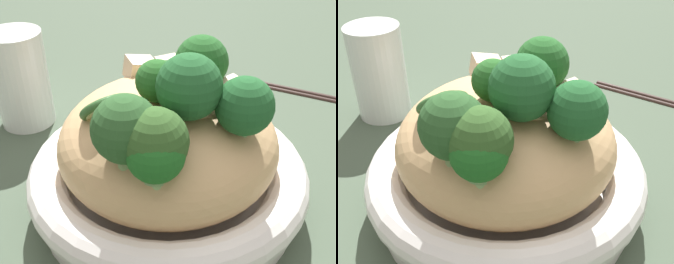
{
  "view_description": "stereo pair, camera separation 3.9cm",
  "coord_description": "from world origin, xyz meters",
  "views": [
    {
      "loc": [
        -0.18,
        0.27,
        0.3
      ],
      "look_at": [
        0.0,
        0.0,
        0.08
      ],
      "focal_mm": 45.97,
      "sensor_mm": 36.0,
      "label": 1
    },
    {
      "loc": [
        -0.21,
        0.25,
        0.3
      ],
      "look_at": [
        0.0,
        0.0,
        0.08
      ],
      "focal_mm": 45.97,
      "sensor_mm": 36.0,
      "label": 2
    }
  ],
  "objects": [
    {
      "name": "zucchini_slices",
      "position": [
        0.02,
        0.02,
        0.12
      ],
      "size": [
        0.08,
        0.11,
        0.04
      ],
      "color": "beige",
      "rests_on": "serving_bowl"
    },
    {
      "name": "chicken_chunks",
      "position": [
        0.02,
        -0.04,
        0.12
      ],
      "size": [
        0.13,
        0.06,
        0.03
      ],
      "color": "beige",
      "rests_on": "serving_bowl"
    },
    {
      "name": "ground_plane",
      "position": [
        0.0,
        0.0,
        0.0
      ],
      "size": [
        3.0,
        3.0,
        0.0
      ],
      "primitive_type": "plane",
      "color": "#40503E"
    },
    {
      "name": "noodle_heap",
      "position": [
        -0.0,
        -0.0,
        0.07
      ],
      "size": [
        0.2,
        0.2,
        0.11
      ],
      "color": "tan",
      "rests_on": "serving_bowl"
    },
    {
      "name": "carrot_coins",
      "position": [
        -0.02,
        -0.01,
        0.12
      ],
      "size": [
        0.09,
        0.13,
        0.03
      ],
      "color": "orange",
      "rests_on": "serving_bowl"
    },
    {
      "name": "serving_bowl",
      "position": [
        0.0,
        0.0,
        0.03
      ],
      "size": [
        0.26,
        0.26,
        0.06
      ],
      "color": "white",
      "rests_on": "ground_plane"
    },
    {
      "name": "drinking_glass",
      "position": [
        0.23,
        -0.03,
        0.06
      ],
      "size": [
        0.07,
        0.07,
        0.12
      ],
      "color": "silver",
      "rests_on": "ground_plane"
    },
    {
      "name": "broccoli_florets",
      "position": [
        -0.03,
        0.03,
        0.13
      ],
      "size": [
        0.12,
        0.17,
        0.08
      ],
      "color": "#93AC71",
      "rests_on": "serving_bowl"
    }
  ]
}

